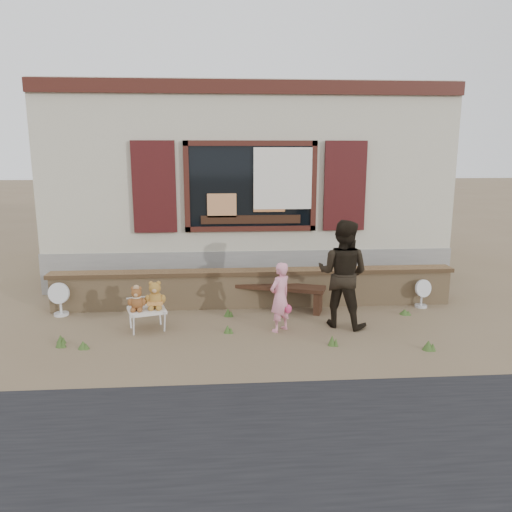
{
  "coord_description": "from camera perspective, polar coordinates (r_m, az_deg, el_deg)",
  "views": [
    {
      "loc": [
        -0.59,
        -7.49,
        2.74
      ],
      "look_at": [
        0.0,
        0.6,
        1.0
      ],
      "focal_mm": 35.0,
      "sensor_mm": 36.0,
      "label": 1
    }
  ],
  "objects": [
    {
      "name": "adult",
      "position": [
        7.87,
        9.87,
        -2.0
      ],
      "size": [
        1.03,
        0.97,
        1.69
      ],
      "primitive_type": "imported",
      "rotation": [
        0.0,
        0.0,
        2.61
      ],
      "color": "black",
      "rests_on": "ground"
    },
    {
      "name": "bench",
      "position": [
        8.68,
        2.14,
        -4.05
      ],
      "size": [
        1.76,
        0.93,
        0.45
      ],
      "rotation": [
        0.0,
        0.0,
        -0.35
      ],
      "color": "black",
      "rests_on": "ground"
    },
    {
      "name": "teddy_bear_right",
      "position": [
        7.85,
        -11.44,
        -4.31
      ],
      "size": [
        0.38,
        0.36,
        0.44
      ],
      "primitive_type": null,
      "rotation": [
        0.0,
        0.0,
        0.29
      ],
      "color": "olive",
      "rests_on": "folding_chair"
    },
    {
      "name": "shopfront",
      "position": [
        12.02,
        -1.37,
        8.56
      ],
      "size": [
        8.04,
        5.13,
        4.0
      ],
      "color": "#ADA58C",
      "rests_on": "ground"
    },
    {
      "name": "fan_left",
      "position": [
        8.99,
        -21.47,
        -4.58
      ],
      "size": [
        0.36,
        0.24,
        0.57
      ],
      "rotation": [
        0.0,
        0.0,
        -0.12
      ],
      "color": "silver",
      "rests_on": "ground"
    },
    {
      "name": "brick_wall",
      "position": [
        8.84,
        -0.19,
        -3.64
      ],
      "size": [
        7.1,
        0.36,
        0.67
      ],
      "color": "tan",
      "rests_on": "ground"
    },
    {
      "name": "grass_tufts",
      "position": [
        7.54,
        -0.93,
        -8.67
      ],
      "size": [
        5.58,
        1.79,
        0.16
      ],
      "color": "#395622",
      "rests_on": "ground"
    },
    {
      "name": "child",
      "position": [
        7.61,
        2.76,
        -4.71
      ],
      "size": [
        0.47,
        0.45,
        1.08
      ],
      "primitive_type": "imported",
      "rotation": [
        0.0,
        0.0,
        3.83
      ],
      "color": "pink",
      "rests_on": "ground"
    },
    {
      "name": "ground",
      "position": [
        8.0,
        0.32,
        -7.93
      ],
      "size": [
        80.0,
        80.0,
        0.0
      ],
      "primitive_type": "plane",
      "color": "brown",
      "rests_on": "ground"
    },
    {
      "name": "teddy_bear_left",
      "position": [
        7.82,
        -13.47,
        -4.69
      ],
      "size": [
        0.33,
        0.31,
        0.38
      ],
      "primitive_type": null,
      "rotation": [
        0.0,
        0.0,
        0.29
      ],
      "color": "brown",
      "rests_on": "folding_chair"
    },
    {
      "name": "fan_right",
      "position": [
        9.29,
        18.42,
        -4.05
      ],
      "size": [
        0.33,
        0.21,
        0.51
      ],
      "rotation": [
        0.0,
        0.0,
        0.27
      ],
      "color": "silver",
      "rests_on": "ground"
    },
    {
      "name": "folding_chair",
      "position": [
        7.9,
        -12.38,
        -6.13
      ],
      "size": [
        0.66,
        0.62,
        0.34
      ],
      "rotation": [
        0.0,
        0.0,
        0.29
      ],
      "color": "silver",
      "rests_on": "ground"
    }
  ]
}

